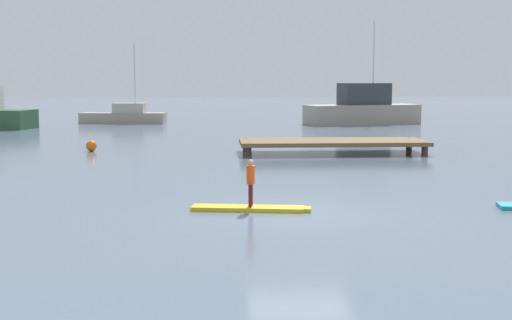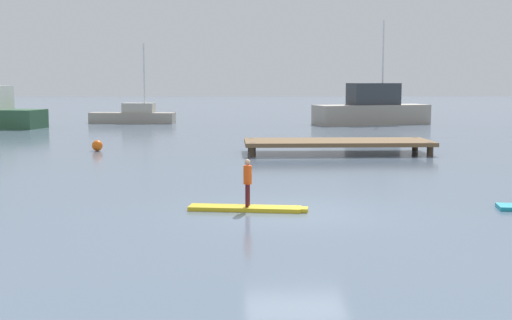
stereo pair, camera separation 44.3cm
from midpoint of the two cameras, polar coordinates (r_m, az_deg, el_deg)
name	(u,v)px [view 2 (the right image)]	position (r m, az deg, el deg)	size (l,w,h in m)	color
ground_plane	(296,213)	(17.09, 4.11, -4.37)	(240.00, 240.00, 0.00)	slate
paddleboard_near	(248,208)	(17.35, 0.05, -4.03)	(3.04, 1.01, 0.10)	gold
paddler_child_solo	(248,180)	(17.24, 0.04, -1.65)	(0.24, 0.41, 1.35)	#4C1419
fishing_boat_white_large	(372,109)	(51.94, 9.82, 4.16)	(8.99, 4.88, 7.62)	#9E9384
fishing_boat_green_midground	(134,116)	(53.18, -9.85, 3.65)	(6.56, 2.24, 6.01)	#9E9384
floating_dock	(337,142)	(30.95, 7.17, 1.45)	(8.27, 3.03, 0.59)	brown
mooring_buoy_near	(97,146)	(32.58, -12.63, 1.17)	(0.50, 0.50, 0.50)	orange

